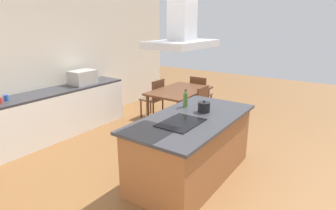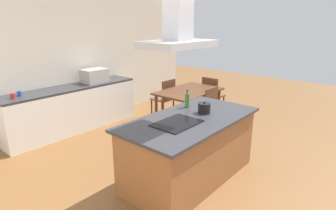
% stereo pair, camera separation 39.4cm
% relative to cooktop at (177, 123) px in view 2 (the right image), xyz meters
% --- Properties ---
extents(ground, '(16.00, 16.00, 0.00)m').
position_rel_cooktop_xyz_m(ground, '(0.30, 1.50, -0.91)').
color(ground, brown).
extents(wall_back, '(7.20, 0.10, 2.70)m').
position_rel_cooktop_xyz_m(wall_back, '(0.30, 3.25, 0.44)').
color(wall_back, beige).
rests_on(wall_back, ground).
extents(kitchen_island, '(2.03, 1.04, 0.90)m').
position_rel_cooktop_xyz_m(kitchen_island, '(0.30, 0.00, -0.45)').
color(kitchen_island, '#995B33').
rests_on(kitchen_island, ground).
extents(cooktop, '(0.60, 0.44, 0.01)m').
position_rel_cooktop_xyz_m(cooktop, '(0.00, 0.00, 0.00)').
color(cooktop, black).
rests_on(cooktop, kitchen_island).
extents(tea_kettle, '(0.23, 0.18, 0.17)m').
position_rel_cooktop_xyz_m(tea_kettle, '(0.58, -0.02, 0.07)').
color(tea_kettle, black).
rests_on(tea_kettle, kitchen_island).
extents(olive_oil_bottle, '(0.07, 0.07, 0.27)m').
position_rel_cooktop_xyz_m(olive_oil_bottle, '(0.64, 0.32, 0.11)').
color(olive_oil_bottle, '#47722D').
rests_on(olive_oil_bottle, kitchen_island).
extents(back_counter, '(2.74, 0.62, 0.90)m').
position_rel_cooktop_xyz_m(back_counter, '(0.22, 2.88, -0.46)').
color(back_counter, white).
rests_on(back_counter, ground).
extents(countertop_microwave, '(0.50, 0.38, 0.28)m').
position_rel_cooktop_xyz_m(countertop_microwave, '(0.79, 2.88, 0.13)').
color(countertop_microwave, '#B2AFAA').
rests_on(countertop_microwave, back_counter).
extents(coffee_mug_red, '(0.08, 0.08, 0.09)m').
position_rel_cooktop_xyz_m(coffee_mug_red, '(-0.88, 2.83, 0.04)').
color(coffee_mug_red, red).
rests_on(coffee_mug_red, back_counter).
extents(coffee_mug_blue, '(0.08, 0.08, 0.09)m').
position_rel_cooktop_xyz_m(coffee_mug_blue, '(-0.73, 2.92, 0.04)').
color(coffee_mug_blue, '#2D56B2').
rests_on(coffee_mug_blue, back_counter).
extents(dining_table, '(1.40, 0.90, 0.75)m').
position_rel_cooktop_xyz_m(dining_table, '(2.01, 1.30, -0.24)').
color(dining_table, '#59331E').
rests_on(dining_table, ground).
extents(chair_facing_back_wall, '(0.42, 0.42, 0.89)m').
position_rel_cooktop_xyz_m(chair_facing_back_wall, '(2.01, 1.96, -0.40)').
color(chair_facing_back_wall, brown).
rests_on(chair_facing_back_wall, ground).
extents(chair_facing_island, '(0.42, 0.42, 0.89)m').
position_rel_cooktop_xyz_m(chair_facing_island, '(2.01, 0.63, -0.40)').
color(chair_facing_island, brown).
rests_on(chair_facing_island, ground).
extents(chair_at_right_end, '(0.42, 0.42, 0.89)m').
position_rel_cooktop_xyz_m(chair_at_right_end, '(2.92, 1.30, -0.40)').
color(chair_at_right_end, brown).
rests_on(chair_at_right_end, ground).
extents(range_hood, '(0.90, 0.55, 0.78)m').
position_rel_cooktop_xyz_m(range_hood, '(0.00, 0.00, 1.20)').
color(range_hood, '#ADADB2').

